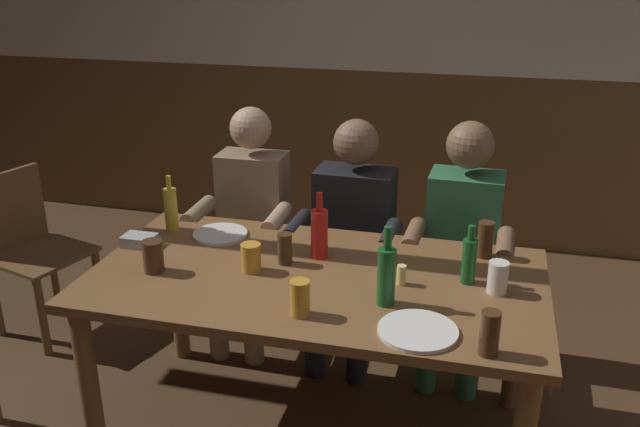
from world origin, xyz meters
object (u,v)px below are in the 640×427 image
object	(u,v)px
pint_glass_1	(498,278)
pint_glass_2	(251,258)
bottle_0	(319,232)
bottle_2	(386,274)
person_1	(351,229)
person_2	(461,238)
pint_glass_5	(300,298)
table_candle	(401,275)
pint_glass_3	(153,256)
person_0	(249,218)
chair_empty_near_right	(31,247)
pint_glass_0	(490,333)
plate_0	(418,331)
pint_glass_6	(285,249)
condiment_caddy	(139,241)
bottle_1	(469,259)
bottle_3	(171,208)
plate_1	(220,234)
dining_table	(316,297)
pint_glass_4	(485,239)

from	to	relation	value
pint_glass_1	pint_glass_2	xyz separation A→B (m)	(-0.96, -0.06, -0.00)
bottle_0	bottle_2	xyz separation A→B (m)	(0.33, -0.33, 0.01)
person_1	pint_glass_1	size ratio (longest dim) A/B	9.63
person_2	pint_glass_5	bearing A→B (deg)	65.62
table_candle	pint_glass_3	xyz separation A→B (m)	(-0.98, -0.13, 0.03)
pint_glass_2	pint_glass_5	bearing A→B (deg)	-45.24
person_0	chair_empty_near_right	bearing A→B (deg)	9.44
bottle_0	pint_glass_0	bearing A→B (deg)	-39.20
person_0	plate_0	distance (m)	1.44
pint_glass_6	bottle_0	bearing A→B (deg)	38.51
person_2	condiment_caddy	bearing A→B (deg)	26.89
pint_glass_2	pint_glass_1	bearing A→B (deg)	3.29
bottle_1	pint_glass_1	xyz separation A→B (m)	(0.11, -0.06, -0.04)
person_2	pint_glass_0	xyz separation A→B (m)	(0.14, -1.11, 0.15)
pint_glass_6	bottle_3	bearing A→B (deg)	160.52
plate_0	pint_glass_5	distance (m)	0.42
table_candle	plate_1	world-z (taller)	table_candle
dining_table	bottle_3	bearing A→B (deg)	159.19
person_2	plate_0	bearing A→B (deg)	87.15
chair_empty_near_right	pint_glass_0	bearing A→B (deg)	85.39
person_1	pint_glass_1	bearing A→B (deg)	137.45
plate_0	person_1	bearing A→B (deg)	113.33
plate_1	bottle_0	size ratio (longest dim) A/B	0.86
pint_glass_5	pint_glass_6	xyz separation A→B (m)	(-0.18, 0.39, -0.00)
plate_1	pint_glass_5	distance (m)	0.81
bottle_3	pint_glass_4	bearing A→B (deg)	2.28
pint_glass_3	plate_1	bearing A→B (deg)	73.53
bottle_0	pint_glass_6	world-z (taller)	bottle_0
chair_empty_near_right	pint_glass_2	distance (m)	1.58
bottle_0	bottle_2	distance (m)	0.47
pint_glass_1	pint_glass_6	bearing A→B (deg)	177.00
pint_glass_4	pint_glass_6	distance (m)	0.84
person_0	pint_glass_4	world-z (taller)	person_0
dining_table	bottle_0	bearing A→B (deg)	99.23
pint_glass_4	bottle_3	bearing A→B (deg)	-177.72
bottle_2	pint_glass_6	world-z (taller)	bottle_2
table_candle	pint_glass_6	size ratio (longest dim) A/B	0.61
dining_table	plate_0	bearing A→B (deg)	-36.85
dining_table	bottle_0	world-z (taller)	bottle_0
condiment_caddy	bottle_3	distance (m)	0.23
table_candle	pint_glass_5	bearing A→B (deg)	-134.31
bottle_2	pint_glass_4	world-z (taller)	bottle_2
pint_glass_3	pint_glass_6	distance (m)	0.53
bottle_1	dining_table	bearing A→B (deg)	-171.73
dining_table	pint_glass_1	xyz separation A→B (m)	(0.70, 0.03, 0.16)
person_2	pint_glass_2	bearing A→B (deg)	44.71
plate_0	pint_glass_6	bearing A→B (deg)	145.63
pint_glass_1	person_0	bearing A→B (deg)	151.46
pint_glass_1	bottle_1	bearing A→B (deg)	152.67
pint_glass_1	person_1	bearing A→B (deg)	136.11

